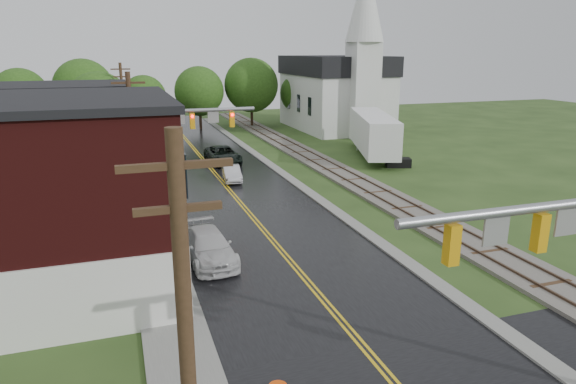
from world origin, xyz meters
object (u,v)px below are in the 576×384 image
semi_trailer (373,132)px  tree_left_e (101,106)px  sedan_silver (232,174)px  utility_pole_c (124,109)px  tree_left_c (38,119)px  suv_dark (223,155)px  traffic_signal_far (182,129)px  pickup_white (208,247)px  utility_pole_b (134,149)px  church (339,85)px  traffic_signal_near (560,248)px  utility_pole_a (188,371)px

semi_trailer → tree_left_e: bearing=159.3°
sedan_silver → utility_pole_c: bearing=126.4°
tree_left_c → suv_dark: size_ratio=1.36×
traffic_signal_far → pickup_white: traffic_signal_far is taller
traffic_signal_far → utility_pole_b: bearing=-123.7°
traffic_signal_far → sedan_silver: (4.27, 4.27, -4.36)m
traffic_signal_far → utility_pole_c: (-3.33, 17.00, -0.25)m
church → suv_dark: 24.81m
tree_left_c → traffic_signal_near: bearing=-65.4°
utility_pole_b → church: bearing=49.8°
tree_left_c → semi_trailer: size_ratio=0.57×
traffic_signal_near → utility_pole_b: utility_pole_b is taller
semi_trailer → utility_pole_c: bearing=161.8°
church → utility_pole_c: bearing=-160.0°
utility_pole_a → traffic_signal_far: bearing=83.0°
suv_dark → tree_left_e: bearing=139.9°
suv_dark → pickup_white: bearing=-106.2°
sedan_silver → utility_pole_a: bearing=-98.1°
traffic_signal_near → suv_dark: traffic_signal_near is taller
utility_pole_c → church: bearing=20.0°
utility_pole_b → tree_left_c: bearing=111.5°
utility_pole_c → utility_pole_b: bearing=-90.0°
utility_pole_a → utility_pole_b: bearing=90.0°
tree_left_e → sedan_silver: size_ratio=2.21×
church → traffic_signal_far: 35.59m
traffic_signal_near → utility_pole_a: 10.47m
utility_pole_a → utility_pole_c: (0.00, 44.00, 0.00)m
tree_left_c → semi_trailer: tree_left_c is taller
traffic_signal_near → utility_pole_b: size_ratio=0.82×
utility_pole_a → sedan_silver: utility_pole_a is taller
suv_dark → semi_trailer: semi_trailer is taller
utility_pole_a → pickup_white: (2.98, 15.79, -3.96)m
utility_pole_b → tree_left_e: bearing=94.9°
church → suv_dark: size_ratio=3.55×
tree_left_c → tree_left_e: bearing=50.2°
utility_pole_b → semi_trailer: (22.87, 14.47, -2.29)m
utility_pole_b → tree_left_e: utility_pole_b is taller
church → tree_left_c: bearing=-157.8°
church → sedan_silver: 30.01m
traffic_signal_far → tree_left_e: (-5.38, 18.90, -0.16)m
utility_pole_c → pickup_white: utility_pole_c is taller
tree_left_c → suv_dark: tree_left_c is taller
church → pickup_white: 45.09m
traffic_signal_near → pickup_white: bearing=117.9°
utility_pole_c → sedan_silver: 15.38m
tree_left_c → utility_pole_b: bearing=-68.5°
tree_left_e → utility_pole_c: bearing=-42.8°
traffic_signal_near → semi_trailer: bearing=69.9°
tree_left_e → semi_trailer: bearing=-20.7°
semi_trailer → traffic_signal_near: bearing=-110.1°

